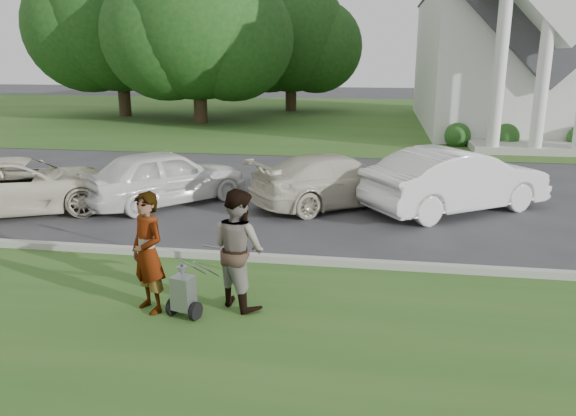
% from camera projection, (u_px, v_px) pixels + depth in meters
% --- Properties ---
extents(ground, '(120.00, 120.00, 0.00)m').
position_uv_depth(ground, '(255.00, 273.00, 10.18)').
color(ground, '#333335').
rests_on(ground, ground).
extents(grass_strip, '(80.00, 7.00, 0.01)m').
position_uv_depth(grass_strip, '(205.00, 357.00, 7.32)').
color(grass_strip, '#2A561D').
rests_on(grass_strip, ground).
extents(church_lawn, '(80.00, 30.00, 0.01)m').
position_uv_depth(church_lawn, '(345.00, 116.00, 35.88)').
color(church_lawn, '#2A561D').
rests_on(church_lawn, ground).
extents(curb, '(80.00, 0.18, 0.15)m').
position_uv_depth(curb, '(261.00, 258.00, 10.68)').
color(curb, '#9E9E93').
rests_on(curb, ground).
extents(church, '(9.19, 19.00, 24.10)m').
position_uv_depth(church, '(517.00, 12.00, 29.24)').
color(church, white).
rests_on(church, ground).
extents(tree_left, '(10.63, 8.40, 9.71)m').
position_uv_depth(tree_left, '(197.00, 30.00, 30.99)').
color(tree_left, '#332316').
rests_on(tree_left, ground).
extents(tree_far, '(11.64, 9.20, 10.73)m').
position_uv_depth(tree_far, '(118.00, 23.00, 34.61)').
color(tree_far, '#332316').
rests_on(tree_far, ground).
extents(tree_back, '(9.61, 7.60, 8.89)m').
position_uv_depth(tree_back, '(291.00, 41.00, 38.09)').
color(tree_back, '#332316').
rests_on(tree_back, ground).
extents(striping_cart, '(0.64, 1.02, 0.89)m').
position_uv_depth(striping_cart, '(184.00, 294.00, 8.35)').
color(striping_cart, black).
rests_on(striping_cart, ground).
extents(person_left, '(0.81, 0.76, 1.87)m').
position_uv_depth(person_left, '(148.00, 254.00, 8.42)').
color(person_left, '#999999').
rests_on(person_left, ground).
extents(person_right, '(1.15, 1.11, 1.87)m').
position_uv_depth(person_right, '(239.00, 249.00, 8.60)').
color(person_right, '#999999').
rests_on(person_right, ground).
extents(parking_meter_near, '(0.11, 0.10, 1.50)m').
position_uv_depth(parking_meter_near, '(239.00, 224.00, 9.85)').
color(parking_meter_near, gray).
rests_on(parking_meter_near, ground).
extents(car_a, '(5.34, 4.17, 1.35)m').
position_uv_depth(car_a, '(23.00, 185.00, 13.95)').
color(car_a, '#ECE4C8').
rests_on(car_a, ground).
extents(car_b, '(4.17, 4.38, 1.47)m').
position_uv_depth(car_b, '(165.00, 177.00, 14.66)').
color(car_b, white).
rests_on(car_b, ground).
extents(car_c, '(4.84, 4.26, 1.34)m').
position_uv_depth(car_c, '(337.00, 180.00, 14.57)').
color(car_c, beige).
rests_on(car_c, ground).
extents(car_d, '(4.93, 4.14, 1.59)m').
position_uv_depth(car_d, '(457.00, 180.00, 13.98)').
color(car_d, silver).
rests_on(car_d, ground).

